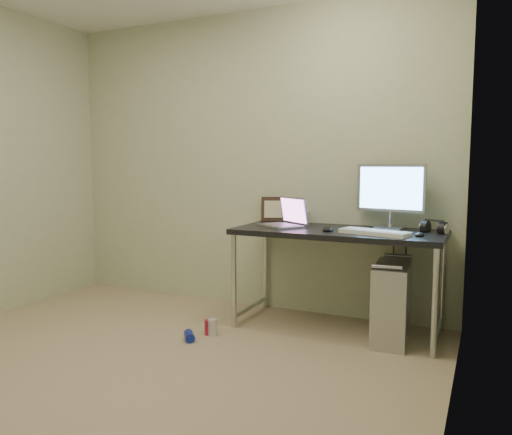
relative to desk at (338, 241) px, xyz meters
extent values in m
plane|color=tan|center=(-0.90, -1.42, -0.67)|extent=(3.50, 3.50, 0.00)
cube|color=beige|center=(-0.90, 0.33, 0.58)|extent=(3.50, 0.02, 2.50)
cube|color=beige|center=(0.85, -1.42, 0.58)|extent=(0.02, 3.50, 2.50)
cube|color=black|center=(0.00, 0.00, 0.06)|extent=(1.50, 0.66, 0.04)
cylinder|color=silver|center=(-0.71, -0.29, -0.31)|extent=(0.04, 0.04, 0.71)
cylinder|color=silver|center=(-0.71, 0.29, -0.31)|extent=(0.04, 0.04, 0.71)
cylinder|color=silver|center=(0.71, -0.29, -0.31)|extent=(0.04, 0.04, 0.71)
cylinder|color=silver|center=(0.71, 0.29, -0.31)|extent=(0.04, 0.04, 0.71)
cylinder|color=silver|center=(-0.71, 0.00, -0.59)|extent=(0.04, 0.58, 0.04)
cylinder|color=silver|center=(0.71, 0.00, -0.59)|extent=(0.04, 0.58, 0.04)
cube|color=#B9BABE|center=(0.41, -0.07, -0.40)|extent=(0.27, 0.54, 0.54)
cylinder|color=#A6A7AD|center=(0.41, -0.29, -0.10)|extent=(0.19, 0.04, 0.03)
cylinder|color=#A6A7AD|center=(0.41, 0.14, -0.10)|extent=(0.19, 0.04, 0.03)
cylinder|color=black|center=(0.36, 0.28, -0.27)|extent=(0.01, 0.16, 0.69)
cylinder|color=black|center=(0.45, 0.26, -0.29)|extent=(0.02, 0.11, 0.71)
cylinder|color=#B51E3E|center=(-0.80, -0.52, -0.61)|extent=(0.07, 0.07, 0.11)
cylinder|color=silver|center=(-0.77, -0.52, -0.61)|extent=(0.08, 0.08, 0.12)
cylinder|color=#1422A9|center=(-0.86, -0.68, -0.63)|extent=(0.13, 0.13, 0.07)
cube|color=#A6A7AD|center=(-0.44, -0.04, 0.09)|extent=(0.40, 0.37, 0.02)
cube|color=slate|center=(-0.44, -0.04, 0.10)|extent=(0.34, 0.32, 0.00)
cube|color=#9A99A1|center=(-0.37, 0.06, 0.20)|extent=(0.30, 0.22, 0.21)
cube|color=#884F85|center=(-0.37, 0.06, 0.20)|extent=(0.26, 0.19, 0.18)
cube|color=#A6A7AD|center=(0.33, 0.21, 0.09)|extent=(0.22, 0.18, 0.01)
cylinder|color=#A6A7AD|center=(0.33, 0.22, 0.15)|extent=(0.03, 0.03, 0.11)
cube|color=#A6A7AD|center=(0.33, 0.22, 0.39)|extent=(0.51, 0.11, 0.35)
cube|color=#64B1FF|center=(0.33, 0.20, 0.39)|extent=(0.46, 0.07, 0.31)
cube|color=white|center=(0.30, -0.15, 0.10)|extent=(0.50, 0.27, 0.03)
ellipsoid|color=black|center=(0.59, -0.10, 0.10)|extent=(0.07, 0.10, 0.03)
ellipsoid|color=black|center=(-0.04, -0.12, 0.10)|extent=(0.09, 0.13, 0.04)
cylinder|color=black|center=(0.59, 0.12, 0.11)|extent=(0.07, 0.11, 0.10)
cylinder|color=black|center=(0.72, 0.12, 0.11)|extent=(0.07, 0.11, 0.10)
cube|color=black|center=(0.66, 0.12, 0.17)|extent=(0.14, 0.06, 0.01)
cube|color=black|center=(-0.62, 0.30, 0.19)|extent=(0.26, 0.15, 0.21)
cylinder|color=silver|center=(-0.35, 0.29, 0.13)|extent=(0.01, 0.01, 0.09)
cylinder|color=white|center=(-0.35, 0.29, 0.18)|extent=(0.04, 0.03, 0.04)
camera|label=1|loc=(0.99, -3.53, 0.56)|focal=35.00mm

